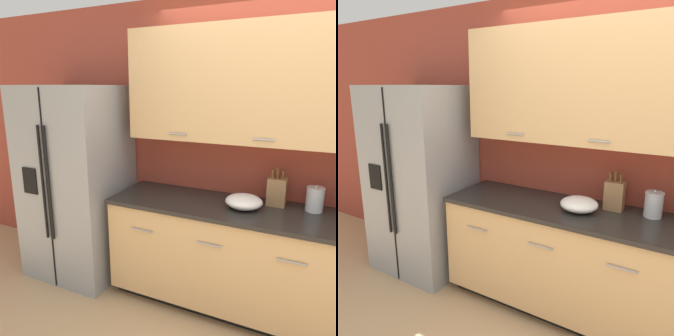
% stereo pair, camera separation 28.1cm
% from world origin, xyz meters
% --- Properties ---
extents(wall_back, '(10.00, 0.39, 2.60)m').
position_xyz_m(wall_back, '(-0.08, 0.99, 1.49)').
color(wall_back, '#993D2D').
rests_on(wall_back, ground_plane).
extents(counter_unit, '(2.45, 0.64, 0.92)m').
position_xyz_m(counter_unit, '(-0.24, 0.72, 0.47)').
color(counter_unit, black).
rests_on(counter_unit, ground_plane).
extents(refrigerator, '(0.91, 0.78, 1.86)m').
position_xyz_m(refrigerator, '(-1.99, 0.64, 0.93)').
color(refrigerator, gray).
rests_on(refrigerator, ground_plane).
extents(knife_block, '(0.14, 0.11, 0.32)m').
position_xyz_m(knife_block, '(-0.14, 0.87, 1.04)').
color(knife_block, olive).
rests_on(knife_block, counter_unit).
extents(steel_canister, '(0.13, 0.13, 0.21)m').
position_xyz_m(steel_canister, '(0.14, 0.87, 1.01)').
color(steel_canister, '#B7B7BA').
rests_on(steel_canister, counter_unit).
extents(mixing_bowl, '(0.29, 0.29, 0.11)m').
position_xyz_m(mixing_bowl, '(-0.36, 0.70, 0.97)').
color(mixing_bowl, white).
rests_on(mixing_bowl, counter_unit).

